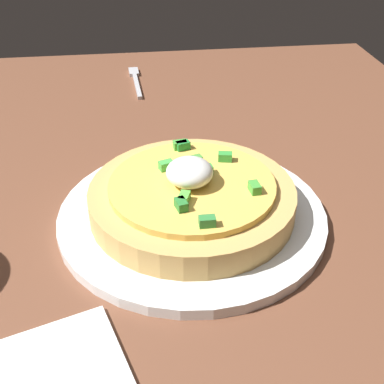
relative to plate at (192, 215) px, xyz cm
name	(u,v)px	position (x,y,z in cm)	size (l,w,h in cm)	color
dining_table	(116,241)	(-0.76, 7.05, -1.73)	(96.16, 84.85, 2.44)	brown
plate	(192,215)	(0.00, 0.00, 0.00)	(24.10, 24.10, 1.01)	white
pizza	(192,196)	(0.00, 0.00, 2.05)	(18.31, 18.31, 5.32)	tan
fork	(136,80)	(34.30, 3.96, -0.26)	(11.48, 1.62, 0.50)	#B7B7BC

